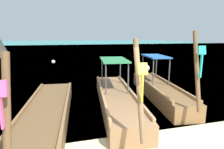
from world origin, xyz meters
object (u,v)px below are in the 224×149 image
longtail_boat_turquoise_ribbon (159,90)px  mooring_buoy_near (53,62)px  longtail_boat_pink_ribbon (47,114)px  mooring_buoy_far (146,68)px  longtail_boat_yellow_ribbon (116,99)px

longtail_boat_turquoise_ribbon → mooring_buoy_near: 13.51m
longtail_boat_pink_ribbon → mooring_buoy_far: size_ratio=13.27×
longtail_boat_pink_ribbon → longtail_boat_turquoise_ribbon: longtail_boat_turquoise_ribbon is taller
mooring_buoy_near → mooring_buoy_far: (7.13, -6.43, 0.07)m
longtail_boat_yellow_ribbon → mooring_buoy_near: longtail_boat_yellow_ribbon is taller
longtail_boat_turquoise_ribbon → mooring_buoy_far: size_ratio=11.69×
longtail_boat_yellow_ribbon → longtail_boat_turquoise_ribbon: 2.28m
longtail_boat_pink_ribbon → mooring_buoy_near: (-0.08, 13.88, -0.06)m
longtail_boat_pink_ribbon → longtail_boat_yellow_ribbon: (2.55, 0.64, 0.10)m
longtail_boat_pink_ribbon → mooring_buoy_far: 10.25m
longtail_boat_yellow_ribbon → mooring_buoy_far: size_ratio=13.00×
longtail_boat_yellow_ribbon → longtail_boat_turquoise_ribbon: (2.19, 0.63, 0.01)m
longtail_boat_yellow_ribbon → mooring_buoy_far: (4.49, 6.81, -0.09)m
longtail_boat_pink_ribbon → mooring_buoy_near: 13.88m
longtail_boat_turquoise_ribbon → mooring_buoy_far: 6.59m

